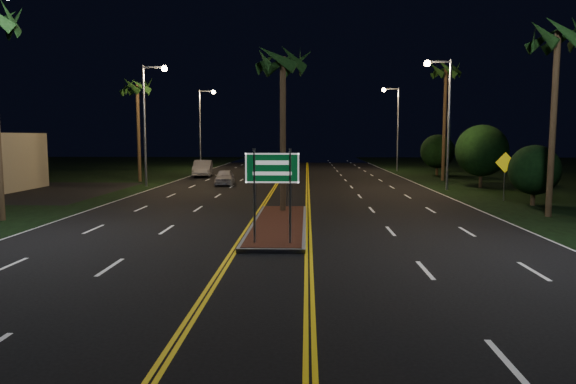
{
  "coord_description": "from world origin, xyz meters",
  "views": [
    {
      "loc": [
        1.16,
        -14.24,
        3.74
      ],
      "look_at": [
        0.53,
        2.77,
        1.9
      ],
      "focal_mm": 32.0,
      "sensor_mm": 36.0,
      "label": 1
    }
  ],
  "objects_px": {
    "median_island": "(279,224)",
    "palm_right_near": "(558,37)",
    "highway_sign": "(272,177)",
    "streetlight_left_far": "(203,120)",
    "car_far": "(203,167)",
    "warning_sign": "(505,169)",
    "palm_median": "(283,62)",
    "shrub_near": "(534,170)",
    "shrub_mid": "(482,151)",
    "streetlight_left_mid": "(149,111)",
    "palm_right_far": "(446,72)",
    "streetlight_right_far": "(395,119)",
    "car_near": "(225,176)",
    "shrub_far": "(437,151)",
    "streetlight_right_mid": "(444,109)",
    "palm_left_far": "(137,88)"
  },
  "relations": [
    {
      "from": "streetlight_right_mid",
      "to": "shrub_near",
      "type": "distance_m",
      "value": 9.28
    },
    {
      "from": "shrub_near",
      "to": "shrub_far",
      "type": "bearing_deg",
      "value": 89.22
    },
    {
      "from": "shrub_mid",
      "to": "car_far",
      "type": "height_order",
      "value": "shrub_mid"
    },
    {
      "from": "streetlight_left_far",
      "to": "shrub_mid",
      "type": "height_order",
      "value": "streetlight_left_far"
    },
    {
      "from": "car_near",
      "to": "streetlight_left_mid",
      "type": "bearing_deg",
      "value": -171.26
    },
    {
      "from": "palm_median",
      "to": "shrub_near",
      "type": "relative_size",
      "value": 2.52
    },
    {
      "from": "streetlight_right_far",
      "to": "shrub_far",
      "type": "bearing_deg",
      "value": -62.02
    },
    {
      "from": "median_island",
      "to": "palm_right_near",
      "type": "relative_size",
      "value": 1.1
    },
    {
      "from": "streetlight_left_far",
      "to": "palm_right_near",
      "type": "bearing_deg",
      "value": -55.79
    },
    {
      "from": "highway_sign",
      "to": "streetlight_left_far",
      "type": "relative_size",
      "value": 0.36
    },
    {
      "from": "shrub_mid",
      "to": "palm_left_far",
      "type": "bearing_deg",
      "value": 171.51
    },
    {
      "from": "streetlight_left_mid",
      "to": "palm_right_far",
      "type": "xyz_separation_m",
      "value": [
        23.41,
        6.0,
        3.49
      ]
    },
    {
      "from": "streetlight_left_far",
      "to": "streetlight_right_mid",
      "type": "height_order",
      "value": "same"
    },
    {
      "from": "palm_right_far",
      "to": "shrub_far",
      "type": "xyz_separation_m",
      "value": [
        1.0,
        6.0,
        -6.81
      ]
    },
    {
      "from": "warning_sign",
      "to": "palm_median",
      "type": "bearing_deg",
      "value": -161.59
    },
    {
      "from": "palm_right_near",
      "to": "car_far",
      "type": "distance_m",
      "value": 32.83
    },
    {
      "from": "streetlight_left_mid",
      "to": "car_near",
      "type": "height_order",
      "value": "streetlight_left_mid"
    },
    {
      "from": "streetlight_left_far",
      "to": "palm_median",
      "type": "height_order",
      "value": "streetlight_left_far"
    },
    {
      "from": "streetlight_right_far",
      "to": "car_near",
      "type": "distance_m",
      "value": 23.52
    },
    {
      "from": "median_island",
      "to": "shrub_near",
      "type": "height_order",
      "value": "shrub_near"
    },
    {
      "from": "palm_median",
      "to": "palm_right_near",
      "type": "bearing_deg",
      "value": -2.29
    },
    {
      "from": "streetlight_left_far",
      "to": "palm_left_far",
      "type": "height_order",
      "value": "streetlight_left_far"
    },
    {
      "from": "palm_median",
      "to": "shrub_far",
      "type": "xyz_separation_m",
      "value": [
        13.8,
        25.5,
        -4.94
      ]
    },
    {
      "from": "palm_median",
      "to": "shrub_far",
      "type": "bearing_deg",
      "value": 61.58
    },
    {
      "from": "highway_sign",
      "to": "shrub_far",
      "type": "bearing_deg",
      "value": 67.43
    },
    {
      "from": "palm_right_near",
      "to": "car_near",
      "type": "height_order",
      "value": "palm_right_near"
    },
    {
      "from": "palm_right_far",
      "to": "car_near",
      "type": "xyz_separation_m",
      "value": [
        -18.03,
        -4.67,
        -8.43
      ]
    },
    {
      "from": "streetlight_left_far",
      "to": "shrub_near",
      "type": "distance_m",
      "value": 38.67
    },
    {
      "from": "highway_sign",
      "to": "car_far",
      "type": "distance_m",
      "value": 32.39
    },
    {
      "from": "median_island",
      "to": "shrub_far",
      "type": "xyz_separation_m",
      "value": [
        13.8,
        29.0,
        2.25
      ]
    },
    {
      "from": "warning_sign",
      "to": "palm_right_far",
      "type": "bearing_deg",
      "value": 84.48
    },
    {
      "from": "warning_sign",
      "to": "palm_left_far",
      "type": "bearing_deg",
      "value": 149.73
    },
    {
      "from": "shrub_mid",
      "to": "car_far",
      "type": "relative_size",
      "value": 0.86
    },
    {
      "from": "shrub_mid",
      "to": "highway_sign",
      "type": "bearing_deg",
      "value": -123.44
    },
    {
      "from": "shrub_near",
      "to": "car_near",
      "type": "distance_m",
      "value": 21.93
    },
    {
      "from": "warning_sign",
      "to": "median_island",
      "type": "bearing_deg",
      "value": -149.73
    },
    {
      "from": "car_far",
      "to": "streetlight_left_far",
      "type": "bearing_deg",
      "value": 93.77
    },
    {
      "from": "palm_left_far",
      "to": "streetlight_left_far",
      "type": "bearing_deg",
      "value": 82.22
    },
    {
      "from": "shrub_far",
      "to": "car_far",
      "type": "relative_size",
      "value": 0.74
    },
    {
      "from": "median_island",
      "to": "streetlight_left_far",
      "type": "distance_m",
      "value": 38.89
    },
    {
      "from": "streetlight_left_far",
      "to": "highway_sign",
      "type": "bearing_deg",
      "value": -75.56
    },
    {
      "from": "streetlight_right_mid",
      "to": "palm_right_far",
      "type": "height_order",
      "value": "palm_right_far"
    },
    {
      "from": "palm_right_far",
      "to": "car_far",
      "type": "bearing_deg",
      "value": 169.57
    },
    {
      "from": "palm_left_far",
      "to": "shrub_far",
      "type": "height_order",
      "value": "palm_left_far"
    },
    {
      "from": "shrub_far",
      "to": "car_far",
      "type": "distance_m",
      "value": 22.65
    },
    {
      "from": "shrub_near",
      "to": "shrub_mid",
      "type": "height_order",
      "value": "shrub_mid"
    },
    {
      "from": "palm_right_near",
      "to": "highway_sign",
      "type": "bearing_deg",
      "value": -150.05
    },
    {
      "from": "streetlight_right_mid",
      "to": "warning_sign",
      "type": "xyz_separation_m",
      "value": [
        2.1,
        -5.95,
        -3.78
      ]
    },
    {
      "from": "car_near",
      "to": "warning_sign",
      "type": "relative_size",
      "value": 1.5
    },
    {
      "from": "palm_right_far",
      "to": "car_far",
      "type": "height_order",
      "value": "palm_right_far"
    }
  ]
}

